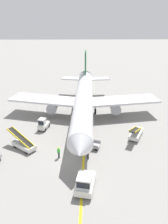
# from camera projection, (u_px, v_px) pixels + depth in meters

# --- Properties ---
(ground_plane) EXTENTS (300.00, 300.00, 0.00)m
(ground_plane) POSITION_uv_depth(u_px,v_px,m) (71.00, 158.00, 30.52)
(ground_plane) COLOR gray
(taxi_line_yellow) EXTENTS (4.00, 79.93, 0.01)m
(taxi_line_yellow) POSITION_uv_depth(u_px,v_px,m) (85.00, 139.00, 35.12)
(taxi_line_yellow) COLOR yellow
(taxi_line_yellow) RESTS_ON ground
(airliner) EXTENTS (28.58, 35.31, 10.10)m
(airliner) POSITION_uv_depth(u_px,v_px,m) (84.00, 100.00, 41.46)
(airliner) COLOR silver
(airliner) RESTS_ON ground
(pushback_tug) EXTENTS (2.57, 3.90, 2.20)m
(pushback_tug) POSITION_uv_depth(u_px,v_px,m) (85.00, 183.00, 24.70)
(pushback_tug) COLOR silver
(pushback_tug) RESTS_ON ground
(baggage_tug_near_wing) EXTENTS (1.89, 2.66, 2.10)m
(baggage_tug_near_wing) POSITION_uv_depth(u_px,v_px,m) (43.00, 124.00, 37.77)
(baggage_tug_near_wing) COLOR silver
(baggage_tug_near_wing) RESTS_ON ground
(belt_loader_forward_hold) EXTENTS (4.70, 4.07, 2.59)m
(belt_loader_forward_hold) POSITION_uv_depth(u_px,v_px,m) (23.00, 144.00, 32.41)
(belt_loader_forward_hold) COLOR silver
(belt_loader_forward_hold) RESTS_ON ground
(belt_loader_aft_hold) EXTENTS (3.34, 5.04, 2.59)m
(belt_loader_aft_hold) POSITION_uv_depth(u_px,v_px,m) (136.00, 133.00, 35.35)
(belt_loader_aft_hold) COLOR silver
(belt_loader_aft_hold) RESTS_ON ground
(baggage_cart_loaded) EXTENTS (3.82, 2.34, 0.94)m
(baggage_cart_loaded) POSITION_uv_depth(u_px,v_px,m) (90.00, 145.00, 32.83)
(baggage_cart_loaded) COLOR #A5A5A8
(baggage_cart_loaded) RESTS_ON ground
(ground_crew_marshaller) EXTENTS (0.36, 0.24, 1.70)m
(ground_crew_marshaller) POSITION_uv_depth(u_px,v_px,m) (59.00, 152.00, 30.27)
(ground_crew_marshaller) COLOR #26262D
(ground_crew_marshaller) RESTS_ON ground
(ground_crew_wing_walker) EXTENTS (0.36, 0.24, 1.70)m
(ground_crew_wing_walker) POSITION_uv_depth(u_px,v_px,m) (88.00, 153.00, 30.03)
(ground_crew_wing_walker) COLOR #26262D
(ground_crew_wing_walker) RESTS_ON ground
(safety_cone_nose_right) EXTENTS (0.36, 0.36, 0.44)m
(safety_cone_nose_right) POSITION_uv_depth(u_px,v_px,m) (52.00, 109.00, 45.50)
(safety_cone_nose_right) COLOR orange
(safety_cone_nose_right) RESTS_ON ground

